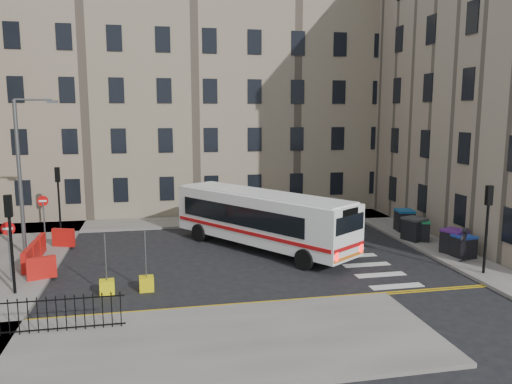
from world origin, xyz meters
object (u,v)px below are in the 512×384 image
object	(u,v)px
wheelie_bin_c	(421,230)
bollard_yellow	(107,287)
bus	(262,217)
wheelie_bin_d	(414,229)
wheelie_bin_e	(404,220)
wheelie_bin_b	(454,241)
bollard_chevron	(147,284)
wheelie_bin_a	(464,246)
pedestrian	(463,244)
streetlamp	(20,175)

from	to	relation	value
wheelie_bin_c	bollard_yellow	bearing A→B (deg)	-139.82
bus	wheelie_bin_d	distance (m)	9.09
bollard_yellow	wheelie_bin_c	bearing A→B (deg)	16.58
bus	wheelie_bin_e	bearing A→B (deg)	-23.42
wheelie_bin_b	bollard_chevron	size ratio (longest dim) A/B	2.42
wheelie_bin_b	wheelie_bin_e	world-z (taller)	wheelie_bin_e
wheelie_bin_a	wheelie_bin_d	size ratio (longest dim) A/B	0.80
wheelie_bin_a	wheelie_bin_e	size ratio (longest dim) A/B	0.88
wheelie_bin_d	pedestrian	xyz separation A→B (m)	(0.22, -4.40, 0.20)
wheelie_bin_b	bollard_yellow	xyz separation A→B (m)	(-17.45, -2.25, -0.49)
wheelie_bin_c	bollard_chevron	bearing A→B (deg)	-138.69
wheelie_bin_a	pedestrian	world-z (taller)	pedestrian
bus	bollard_chevron	xyz separation A→B (m)	(-6.17, -5.43, -1.50)
wheelie_bin_a	pedestrian	bearing A→B (deg)	-137.89
wheelie_bin_c	wheelie_bin_e	world-z (taller)	wheelie_bin_e
bus	pedestrian	size ratio (longest dim) A/B	6.23
wheelie_bin_a	wheelie_bin_b	distance (m)	0.79
bus	bollard_chevron	size ratio (longest dim) A/B	18.08
bus	pedestrian	bearing A→B (deg)	-61.88
streetlamp	wheelie_bin_a	distance (m)	23.05
wheelie_bin_d	wheelie_bin_c	bearing A→B (deg)	-35.65
wheelie_bin_b	wheelie_bin_e	distance (m)	5.23
bus	wheelie_bin_c	xyz separation A→B (m)	(9.41, -0.45, -1.06)
wheelie_bin_c	wheelie_bin_d	distance (m)	0.40
wheelie_bin_b	bollard_yellow	bearing A→B (deg)	164.19
pedestrian	bollard_yellow	distance (m)	17.06
bus	wheelie_bin_a	xyz separation A→B (m)	(9.74, -4.10, -1.07)
streetlamp	wheelie_bin_b	size ratio (longest dim) A/B	5.60
bus	pedestrian	distance (m)	10.42
streetlamp	wheelie_bin_c	distance (m)	22.22
bus	wheelie_bin_b	xyz separation A→B (m)	(9.67, -3.32, -1.00)
bus	wheelie_bin_b	distance (m)	10.28
wheelie_bin_a	bollard_chevron	bearing A→B (deg)	174.02
pedestrian	bollard_chevron	xyz separation A→B (m)	(-15.41, -0.67, -0.72)
streetlamp	wheelie_bin_d	distance (m)	21.82
bus	bollard_chevron	world-z (taller)	bus
pedestrian	bollard_yellow	size ratio (longest dim) A/B	2.90
streetlamp	bollard_chevron	bearing A→B (deg)	-45.15
wheelie_bin_e	pedestrian	distance (m)	6.68
wheelie_bin_d	bollard_yellow	xyz separation A→B (m)	(-16.80, -5.22, -0.52)
wheelie_bin_e	bollard_chevron	bearing A→B (deg)	-146.70
streetlamp	bollard_chevron	xyz separation A→B (m)	(6.31, -6.34, -4.04)
wheelie_bin_a	wheelie_bin_c	bearing A→B (deg)	84.41
streetlamp	bollard_yellow	bearing A→B (deg)	-54.08
bus	wheelie_bin_e	distance (m)	9.84
streetlamp	bus	xyz separation A→B (m)	(12.47, -0.91, -2.54)
wheelie_bin_b	wheelie_bin_d	bearing A→B (deg)	79.15
wheelie_bin_a	bollard_yellow	world-z (taller)	wheelie_bin_a
wheelie_bin_a	wheelie_bin_e	bearing A→B (deg)	80.51
wheelie_bin_d	bollard_chevron	size ratio (longest dim) A/B	2.48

